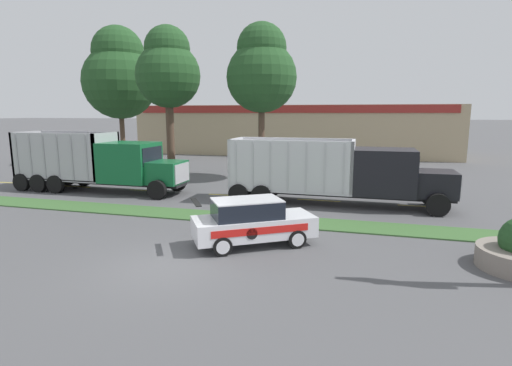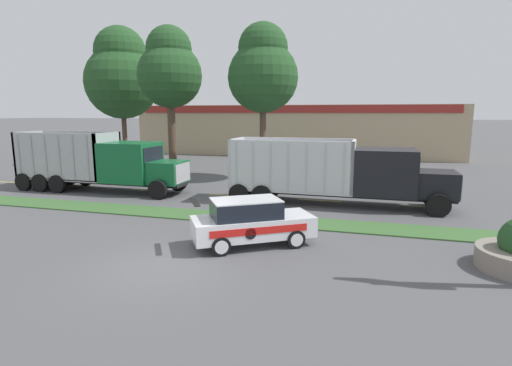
# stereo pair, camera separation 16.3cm
# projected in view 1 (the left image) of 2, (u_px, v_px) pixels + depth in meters

# --- Properties ---
(ground_plane) EXTENTS (600.00, 600.00, 0.00)m
(ground_plane) POSITION_uv_depth(u_px,v_px,m) (165.00, 267.00, 12.72)
(ground_plane) COLOR #515154
(grass_verge) EXTENTS (120.00, 1.86, 0.06)m
(grass_verge) POSITION_uv_depth(u_px,v_px,m) (229.00, 217.00, 18.62)
(grass_verge) COLOR #3D6633
(grass_verge) RESTS_ON ground_plane
(centre_line_1) EXTENTS (2.40, 0.14, 0.01)m
(centre_line_1) POSITION_uv_depth(u_px,v_px,m) (10.00, 183.00, 27.99)
(centre_line_1) COLOR yellow
(centre_line_1) RESTS_ON ground_plane
(centre_line_2) EXTENTS (2.40, 0.14, 0.01)m
(centre_line_2) POSITION_uv_depth(u_px,v_px,m) (75.00, 186.00, 26.58)
(centre_line_2) COLOR yellow
(centre_line_2) RESTS_ON ground_plane
(centre_line_3) EXTENTS (2.40, 0.14, 0.01)m
(centre_line_3) POSITION_uv_depth(u_px,v_px,m) (147.00, 191.00, 25.17)
(centre_line_3) COLOR yellow
(centre_line_3) RESTS_ON ground_plane
(centre_line_4) EXTENTS (2.40, 0.14, 0.01)m
(centre_line_4) POSITION_uv_depth(u_px,v_px,m) (228.00, 195.00, 23.77)
(centre_line_4) COLOR yellow
(centre_line_4) RESTS_ON ground_plane
(centre_line_5) EXTENTS (2.40, 0.14, 0.01)m
(centre_line_5) POSITION_uv_depth(u_px,v_px,m) (319.00, 200.00, 22.36)
(centre_line_5) COLOR yellow
(centre_line_5) RESTS_ON ground_plane
(centre_line_6) EXTENTS (2.40, 0.14, 0.01)m
(centre_line_6) POSITION_uv_depth(u_px,v_px,m) (422.00, 206.00, 20.96)
(centre_line_6) COLOR yellow
(centre_line_6) RESTS_ON ground_plane
(dump_truck_lead) EXTENTS (11.03, 2.85, 3.65)m
(dump_truck_lead) POSITION_uv_depth(u_px,v_px,m) (113.00, 165.00, 24.48)
(dump_truck_lead) COLOR black
(dump_truck_lead) RESTS_ON ground_plane
(dump_truck_mid) EXTENTS (11.52, 2.82, 3.45)m
(dump_truck_mid) POSITION_uv_depth(u_px,v_px,m) (358.00, 175.00, 20.82)
(dump_truck_mid) COLOR black
(dump_truck_mid) RESTS_ON ground_plane
(rally_car) EXTENTS (4.67, 3.83, 1.78)m
(rally_car) POSITION_uv_depth(u_px,v_px,m) (252.00, 222.00, 14.67)
(rally_car) COLOR white
(rally_car) RESTS_ON ground_plane
(store_building_backdrop) EXTENTS (36.26, 12.10, 5.68)m
(store_building_backdrop) POSITION_uv_depth(u_px,v_px,m) (294.00, 129.00, 48.99)
(store_building_backdrop) COLOR tan
(store_building_backdrop) RESTS_ON ground_plane
(tree_behind_left) EXTENTS (5.04, 5.04, 11.13)m
(tree_behind_left) POSITION_uv_depth(u_px,v_px,m) (262.00, 70.00, 28.38)
(tree_behind_left) COLOR brown
(tree_behind_left) RESTS_ON ground_plane
(tree_behind_centre) EXTENTS (6.64, 6.64, 12.58)m
(tree_behind_centre) POSITION_uv_depth(u_px,v_px,m) (119.00, 75.00, 36.39)
(tree_behind_centre) COLOR brown
(tree_behind_centre) RESTS_ON ground_plane
(tree_behind_right) EXTENTS (4.95, 4.95, 11.38)m
(tree_behind_right) POSITION_uv_depth(u_px,v_px,m) (168.00, 70.00, 30.48)
(tree_behind_right) COLOR brown
(tree_behind_right) RESTS_ON ground_plane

